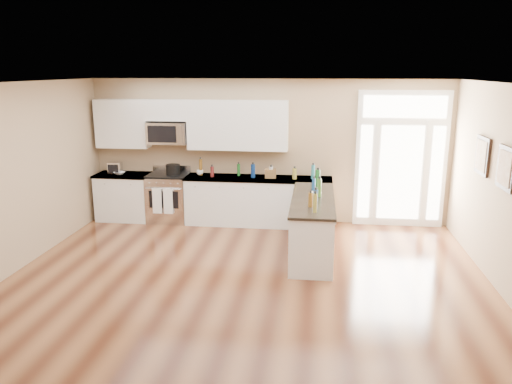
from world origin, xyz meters
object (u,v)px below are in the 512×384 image
at_px(kitchen_range, 169,198).
at_px(stockpot, 173,169).
at_px(peninsula_cabinet, 312,227).
at_px(toaster_oven, 115,168).

relative_size(kitchen_range, stockpot, 3.88).
distance_m(peninsula_cabinet, stockpot, 3.21).
relative_size(peninsula_cabinet, toaster_oven, 9.09).
distance_m(kitchen_range, stockpot, 0.59).
relative_size(peninsula_cabinet, stockpot, 8.33).
height_order(kitchen_range, toaster_oven, toaster_oven).
bearing_deg(stockpot, toaster_oven, 178.88).
bearing_deg(kitchen_range, stockpot, 14.50).
xyz_separation_m(peninsula_cabinet, kitchen_range, (-2.88, 1.45, 0.04)).
relative_size(peninsula_cabinet, kitchen_range, 2.15).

